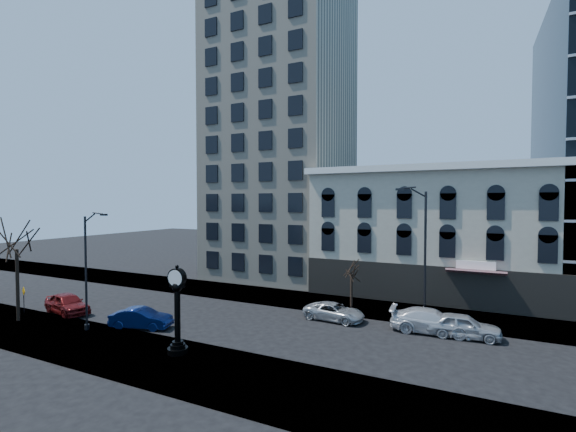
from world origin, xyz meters
The scene contains 16 objects.
ground centered at (0.00, 0.00, 0.00)m, with size 160.00×160.00×0.00m, color black.
sidewalk_far centered at (0.00, 8.00, 0.06)m, with size 160.00×6.00×0.12m, color gray.
sidewalk_near centered at (0.00, -8.00, 0.06)m, with size 160.00×6.00×0.12m, color gray.
cream_tower centered at (-6.11, 18.88, 19.32)m, with size 15.90×15.40×42.50m.
victorian_row centered at (12.00, 15.89, 6.00)m, with size 22.60×11.19×12.50m.
street_clock centered at (-0.03, -6.96, 2.51)m, with size 1.20×1.20×5.30m.
street_lamp_near centered at (-8.14, -6.46, 6.53)m, with size 2.20×0.34×8.49m.
street_lamp_far centered at (11.80, 5.79, 7.96)m, with size 2.62×1.03×10.39m.
bare_tree_near centered at (-15.38, -7.31, 6.75)m, with size 5.11×5.11×8.77m.
bare_tree_far centered at (6.38, 7.54, 3.56)m, with size 2.66×2.66×4.57m.
warning_sign centered at (-16.94, -6.00, 1.62)m, with size 0.69×0.23×2.18m.
car_near_a centered at (-14.16, -4.21, 0.83)m, with size 1.96×4.88×1.66m, color maroon.
car_near_b centered at (-5.83, -4.28, 0.72)m, with size 1.53×4.38×1.44m, color #0C194C.
car_far_a centered at (6.15, 3.60, 0.65)m, with size 2.17×4.70×1.31m, color #A5A8AD.
car_far_b centered at (13.23, 3.83, 0.81)m, with size 2.27×5.59×1.62m, color silver.
car_far_c centered at (15.25, 3.72, 0.80)m, with size 1.90×4.72×1.61m, color #A5A8AD.
Camera 1 is at (15.73, -24.52, 9.11)m, focal length 24.00 mm.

